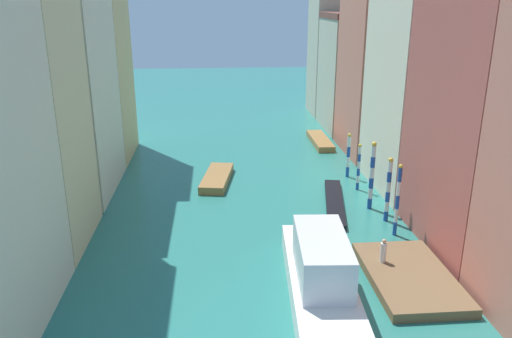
# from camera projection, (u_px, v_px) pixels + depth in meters

# --- Properties ---
(ground_plane) EXTENTS (154.00, 154.00, 0.00)m
(ground_plane) POSITION_uv_depth(u_px,v_px,m) (245.00, 184.00, 42.95)
(ground_plane) COLOR #28756B
(building_left_1) EXTENTS (7.97, 7.83, 18.71)m
(building_left_1) POSITION_uv_depth(u_px,v_px,m) (6.00, 99.00, 29.82)
(building_left_1) COLOR beige
(building_left_1) RESTS_ON ground
(building_left_2) EXTENTS (7.97, 10.48, 16.64)m
(building_left_2) POSITION_uv_depth(u_px,v_px,m) (56.00, 89.00, 39.10)
(building_left_2) COLOR beige
(building_left_2) RESTS_ON ground
(building_left_3) EXTENTS (7.97, 8.64, 19.83)m
(building_left_3) POSITION_uv_depth(u_px,v_px,m) (83.00, 55.00, 47.57)
(building_left_3) COLOR #DBB77A
(building_left_3) RESTS_ON ground
(building_right_1) EXTENTS (7.97, 10.48, 21.41)m
(building_right_1) POSITION_uv_depth(u_px,v_px,m) (505.00, 75.00, 29.62)
(building_right_1) COLOR #B25147
(building_right_1) RESTS_ON ground
(building_right_2) EXTENTS (7.97, 10.02, 20.20)m
(building_right_2) POSITION_uv_depth(u_px,v_px,m) (432.00, 64.00, 39.49)
(building_right_2) COLOR beige
(building_right_2) RESTS_ON ground
(building_right_3) EXTENTS (7.97, 9.64, 19.20)m
(building_right_3) POSITION_uv_depth(u_px,v_px,m) (388.00, 57.00, 49.31)
(building_right_3) COLOR #C6705B
(building_right_3) RESTS_ON ground
(building_right_4) EXTENTS (7.97, 9.79, 13.51)m
(building_right_4) POSITION_uv_depth(u_px,v_px,m) (358.00, 72.00, 59.74)
(building_right_4) COLOR #BCB299
(building_right_4) RESTS_ON ground
(building_right_5) EXTENTS (7.97, 7.32, 17.98)m
(building_right_5) POSITION_uv_depth(u_px,v_px,m) (341.00, 46.00, 67.37)
(building_right_5) COLOR #BCB299
(building_right_5) RESTS_ON ground
(waterfront_dock) EXTENTS (4.49, 7.58, 0.55)m
(waterfront_dock) POSITION_uv_depth(u_px,v_px,m) (409.00, 277.00, 28.16)
(waterfront_dock) COLOR brown
(waterfront_dock) RESTS_ON ground
(person_on_dock) EXTENTS (0.36, 0.36, 1.43)m
(person_on_dock) POSITION_uv_depth(u_px,v_px,m) (383.00, 251.00, 29.04)
(person_on_dock) COLOR white
(person_on_dock) RESTS_ON waterfront_dock
(mooring_pole_0) EXTENTS (0.28, 0.28, 4.97)m
(mooring_pole_0) POSITION_uv_depth(u_px,v_px,m) (398.00, 200.00, 32.99)
(mooring_pole_0) COLOR #1E479E
(mooring_pole_0) RESTS_ON ground
(mooring_pole_1) EXTENTS (0.34, 0.34, 4.70)m
(mooring_pole_1) POSITION_uv_depth(u_px,v_px,m) (388.00, 189.00, 35.21)
(mooring_pole_1) COLOR #1E479E
(mooring_pole_1) RESTS_ON ground
(mooring_pole_2) EXTENTS (0.38, 0.38, 5.21)m
(mooring_pole_2) POSITION_uv_depth(u_px,v_px,m) (372.00, 175.00, 37.23)
(mooring_pole_2) COLOR #1E479E
(mooring_pole_2) RESTS_ON ground
(mooring_pole_3) EXTENTS (0.28, 0.28, 3.93)m
(mooring_pole_3) POSITION_uv_depth(u_px,v_px,m) (359.00, 166.00, 41.18)
(mooring_pole_3) COLOR #1E479E
(mooring_pole_3) RESTS_ON ground
(mooring_pole_4) EXTENTS (0.32, 0.32, 3.96)m
(mooring_pole_4) POSITION_uv_depth(u_px,v_px,m) (348.00, 155.00, 44.20)
(mooring_pole_4) COLOR #1E479E
(mooring_pole_4) RESTS_ON ground
(vaporetto_white) EXTENTS (4.02, 12.71, 3.60)m
(vaporetto_white) POSITION_uv_depth(u_px,v_px,m) (321.00, 277.00, 26.13)
(vaporetto_white) COLOR white
(vaporetto_white) RESTS_ON ground
(gondola_black) EXTENTS (2.96, 9.24, 0.43)m
(gondola_black) POSITION_uv_depth(u_px,v_px,m) (334.00, 203.00, 38.53)
(gondola_black) COLOR black
(gondola_black) RESTS_ON ground
(motorboat_0) EXTENTS (1.78, 7.25, 0.62)m
(motorboat_0) POSITION_uv_depth(u_px,v_px,m) (320.00, 141.00, 55.02)
(motorboat_0) COLOR olive
(motorboat_0) RESTS_ON ground
(motorboat_1) EXTENTS (3.10, 6.82, 0.67)m
(motorboat_1) POSITION_uv_depth(u_px,v_px,m) (217.00, 178.00, 43.50)
(motorboat_1) COLOR olive
(motorboat_1) RESTS_ON ground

